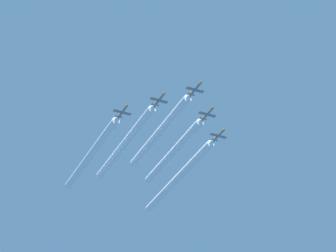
{
  "coord_description": "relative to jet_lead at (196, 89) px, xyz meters",
  "views": [
    {
      "loc": [
        118.25,
        236.67,
        1.78
      ],
      "look_at": [
        0.13,
        -19.89,
        187.61
      ],
      "focal_mm": 85.07,
      "sensor_mm": 36.0,
      "label": 1
    }
  ],
  "objects": [
    {
      "name": "smoke_trail_outer_right",
      "position": [
        22.33,
        -59.54,
        -3.45
      ],
      "size": [
        3.5,
        63.92,
        3.5
      ],
      "color": "white"
    },
    {
      "name": "jet_right_wingman",
      "position": [
        10.91,
        -11.1,
        -1.3
      ],
      "size": [
        7.68,
        11.19,
        2.69
      ],
      "color": "slate"
    },
    {
      "name": "smoke_trail_right_wingman",
      "position": [
        10.91,
        -48.15,
        -1.33
      ],
      "size": [
        3.5,
        63.86,
        3.5
      ],
      "color": "white"
    },
    {
      "name": "smoke_trail_lead",
      "position": [
        -0.0,
        -34.89,
        -0.03
      ],
      "size": [
        3.5,
        59.53,
        3.5
      ],
      "color": "white"
    },
    {
      "name": "smoke_trail_left_wingman",
      "position": [
        -11.33,
        -45.09,
        -1.73
      ],
      "size": [
        3.5,
        57.04,
        3.5
      ],
      "color": "white"
    },
    {
      "name": "smoke_trail_outer_left",
      "position": [
        -22.41,
        -63.24,
        -2.8
      ],
      "size": [
        3.5,
        70.94,
        3.5
      ],
      "color": "white"
    },
    {
      "name": "jet_outer_left",
      "position": [
        -22.41,
        -22.66,
        -2.78
      ],
      "size": [
        7.68,
        11.19,
        2.69
      ],
      "color": "slate"
    },
    {
      "name": "jet_left_wingman",
      "position": [
        -11.33,
        -11.44,
        -1.7
      ],
      "size": [
        7.68,
        11.19,
        2.69
      ],
      "color": "slate"
    },
    {
      "name": "jet_outer_right",
      "position": [
        22.33,
        -22.46,
        -3.42
      ],
      "size": [
        7.68,
        11.19,
        2.69
      ],
      "color": "slate"
    },
    {
      "name": "jet_lead",
      "position": [
        0.0,
        0.0,
        0.0
      ],
      "size": [
        7.68,
        11.19,
        2.69
      ],
      "color": "slate"
    }
  ]
}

